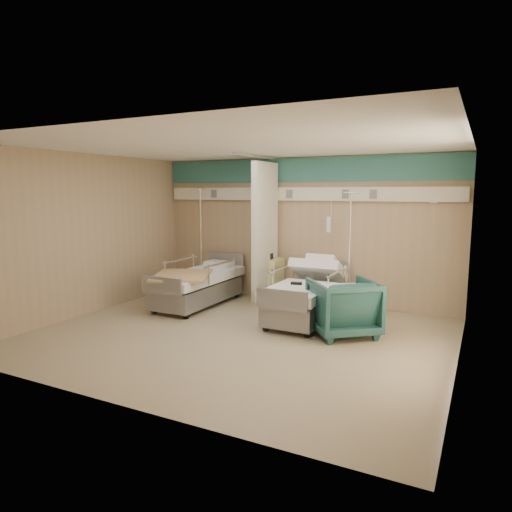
% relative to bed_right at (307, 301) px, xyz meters
% --- Properties ---
extents(ground, '(6.00, 5.00, 0.00)m').
position_rel_bed_right_xyz_m(ground, '(-0.60, -1.30, -0.32)').
color(ground, '#9B8B6B').
rests_on(ground, ground).
extents(room_walls, '(6.04, 5.04, 2.82)m').
position_rel_bed_right_xyz_m(room_walls, '(-0.63, -1.05, 1.55)').
color(room_walls, tan).
rests_on(room_walls, ground).
extents(bed_right, '(1.00, 2.16, 0.63)m').
position_rel_bed_right_xyz_m(bed_right, '(0.00, 0.00, 0.00)').
color(bed_right, white).
rests_on(bed_right, ground).
extents(bed_left, '(1.00, 2.16, 0.63)m').
position_rel_bed_right_xyz_m(bed_left, '(-2.20, 0.00, 0.00)').
color(bed_left, white).
rests_on(bed_left, ground).
extents(bedside_cabinet, '(0.50, 0.48, 0.85)m').
position_rel_bed_right_xyz_m(bedside_cabinet, '(-1.15, 0.90, 0.11)').
color(bedside_cabinet, '#DFDB8B').
rests_on(bedside_cabinet, ground).
extents(visitor_armchair, '(1.30, 1.30, 0.85)m').
position_rel_bed_right_xyz_m(visitor_armchair, '(0.78, -0.54, 0.11)').
color(visitor_armchair, '#1C4744').
rests_on(visitor_armchair, ground).
extents(waffle_blanket, '(0.76, 0.74, 0.07)m').
position_rel_bed_right_xyz_m(waffle_blanket, '(0.74, -0.54, 0.57)').
color(waffle_blanket, white).
rests_on(waffle_blanket, visitor_armchair).
extents(iv_stand_right, '(0.38, 0.38, 2.14)m').
position_rel_bed_right_xyz_m(iv_stand_right, '(0.50, 0.74, 0.12)').
color(iv_stand_right, silver).
rests_on(iv_stand_right, ground).
extents(iv_stand_left, '(0.40, 0.40, 2.23)m').
position_rel_bed_right_xyz_m(iv_stand_left, '(-2.68, 0.85, 0.14)').
color(iv_stand_left, silver).
rests_on(iv_stand_left, ground).
extents(call_remote, '(0.20, 0.12, 0.04)m').
position_rel_bed_right_xyz_m(call_remote, '(-0.11, -0.21, 0.34)').
color(call_remote, black).
rests_on(call_remote, bed_right).
extents(tan_blanket, '(1.36, 1.49, 0.04)m').
position_rel_bed_right_xyz_m(tan_blanket, '(-2.22, -0.46, 0.34)').
color(tan_blanket, tan).
rests_on(tan_blanket, bed_left).
extents(toiletry_bag, '(0.23, 0.17, 0.12)m').
position_rel_bed_right_xyz_m(toiletry_bag, '(-1.14, 0.81, 0.59)').
color(toiletry_bag, black).
rests_on(toiletry_bag, bedside_cabinet).
extents(white_cup, '(0.12, 0.12, 0.14)m').
position_rel_bed_right_xyz_m(white_cup, '(-1.21, 0.97, 0.61)').
color(white_cup, white).
rests_on(white_cup, bedside_cabinet).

